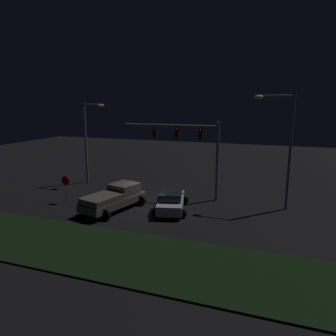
{
  "coord_description": "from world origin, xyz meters",
  "views": [
    {
      "loc": [
        9.65,
        -21.97,
        7.99
      ],
      "look_at": [
        1.43,
        1.28,
        2.81
      ],
      "focal_mm": 33.5,
      "sensor_mm": 36.0,
      "label": 1
    }
  ],
  "objects_px": {
    "traffic_signal_gantry": "(188,140)",
    "pickup_truck": "(115,197)",
    "car_sedan": "(171,201)",
    "street_lamp_left": "(89,134)",
    "street_lamp_right": "(283,138)",
    "stop_sign": "(66,184)"
  },
  "relations": [
    {
      "from": "car_sedan",
      "to": "street_lamp_left",
      "type": "height_order",
      "value": "street_lamp_left"
    },
    {
      "from": "pickup_truck",
      "to": "street_lamp_right",
      "type": "distance_m",
      "value": 13.19
    },
    {
      "from": "street_lamp_right",
      "to": "stop_sign",
      "type": "xyz_separation_m",
      "value": [
        -16.17,
        -4.2,
        -3.85
      ]
    },
    {
      "from": "street_lamp_right",
      "to": "street_lamp_left",
      "type": "bearing_deg",
      "value": 173.67
    },
    {
      "from": "car_sedan",
      "to": "pickup_truck",
      "type": "bearing_deg",
      "value": 90.98
    },
    {
      "from": "pickup_truck",
      "to": "car_sedan",
      "type": "height_order",
      "value": "pickup_truck"
    },
    {
      "from": "street_lamp_left",
      "to": "street_lamp_right",
      "type": "distance_m",
      "value": 17.95
    },
    {
      "from": "pickup_truck",
      "to": "stop_sign",
      "type": "height_order",
      "value": "stop_sign"
    },
    {
      "from": "street_lamp_left",
      "to": "stop_sign",
      "type": "height_order",
      "value": "street_lamp_left"
    },
    {
      "from": "traffic_signal_gantry",
      "to": "street_lamp_right",
      "type": "distance_m",
      "value": 7.35
    },
    {
      "from": "pickup_truck",
      "to": "stop_sign",
      "type": "xyz_separation_m",
      "value": [
        -4.5,
        0.09,
        0.56
      ]
    },
    {
      "from": "traffic_signal_gantry",
      "to": "street_lamp_right",
      "type": "xyz_separation_m",
      "value": [
        7.32,
        -0.48,
        0.51
      ]
    },
    {
      "from": "stop_sign",
      "to": "traffic_signal_gantry",
      "type": "bearing_deg",
      "value": 27.9
    },
    {
      "from": "street_lamp_left",
      "to": "stop_sign",
      "type": "relative_size",
      "value": 3.56
    },
    {
      "from": "traffic_signal_gantry",
      "to": "street_lamp_left",
      "type": "height_order",
      "value": "street_lamp_left"
    },
    {
      "from": "car_sedan",
      "to": "stop_sign",
      "type": "xyz_separation_m",
      "value": [
        -8.6,
        -1.01,
        0.82
      ]
    },
    {
      "from": "traffic_signal_gantry",
      "to": "pickup_truck",
      "type": "bearing_deg",
      "value": -132.3
    },
    {
      "from": "pickup_truck",
      "to": "street_lamp_left",
      "type": "height_order",
      "value": "street_lamp_left"
    },
    {
      "from": "car_sedan",
      "to": "street_lamp_right",
      "type": "distance_m",
      "value": 9.45
    },
    {
      "from": "traffic_signal_gantry",
      "to": "car_sedan",
      "type": "bearing_deg",
      "value": -93.98
    },
    {
      "from": "pickup_truck",
      "to": "car_sedan",
      "type": "distance_m",
      "value": 4.25
    },
    {
      "from": "street_lamp_right",
      "to": "stop_sign",
      "type": "relative_size",
      "value": 3.86
    }
  ]
}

